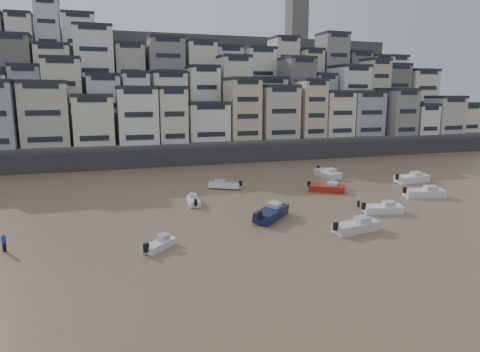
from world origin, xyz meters
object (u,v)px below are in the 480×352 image
object	(u,v)px
boat_a	(356,224)
boat_f	(194,200)
boat_j	(160,243)
person_blue	(4,242)
boat_h	(225,184)
boat_c	(271,211)
boat_b	(383,208)
boat_e	(327,187)
boat_g	(412,177)
boat_d	(425,191)
person_pink	(359,200)
boat_i	(327,172)

from	to	relation	value
boat_a	boat_f	distance (m)	21.08
boat_j	person_blue	size ratio (longest dim) A/B	2.29
boat_h	boat_c	bearing A→B (deg)	122.99
boat_b	boat_e	world-z (taller)	boat_e
boat_f	boat_g	size ratio (longest dim) A/B	0.68
boat_h	boat_g	bearing A→B (deg)	-158.45
boat_d	person_pink	distance (m)	11.66
boat_b	boat_c	size ratio (longest dim) A/B	0.75
boat_c	boat_g	distance (m)	31.58
boat_d	boat_j	bearing A→B (deg)	-152.89
boat_j	boat_d	bearing A→B (deg)	-30.82
boat_f	boat_j	bearing A→B (deg)	162.05
boat_a	boat_c	bearing A→B (deg)	122.22
boat_b	boat_c	distance (m)	13.61
boat_b	boat_g	xyz separation A→B (m)	(15.77, 13.93, 0.21)
boat_f	person_pink	bearing A→B (deg)	-106.53
boat_h	person_pink	xyz separation A→B (m)	(13.00, -15.43, 0.16)
boat_g	boat_i	xyz separation A→B (m)	(-10.77, 7.91, 0.02)
boat_a	boat_b	xyz separation A→B (m)	(7.02, 5.11, -0.10)
boat_a	person_pink	distance (m)	10.43
boat_j	person_blue	xyz separation A→B (m)	(-13.32, 3.69, 0.33)
boat_c	boat_d	bearing A→B (deg)	-37.51
boat_c	boat_f	distance (m)	11.53
boat_d	boat_e	world-z (taller)	boat_d
boat_d	boat_f	world-z (taller)	boat_d
boat_g	person_pink	distance (m)	19.83
boat_e	boat_j	world-z (taller)	boat_e
boat_h	boat_a	bearing A→B (deg)	137.31
boat_b	boat_d	distance (m)	11.65
boat_i	boat_c	bearing A→B (deg)	-44.02
boat_a	person_blue	xyz separation A→B (m)	(-33.09, 5.04, 0.09)
boat_h	boat_d	bearing A→B (deg)	-178.41
boat_d	boat_g	xyz separation A→B (m)	(5.28, 8.87, 0.06)
boat_h	boat_i	distance (m)	19.29
boat_i	boat_j	xyz separation A→B (m)	(-31.80, -25.60, -0.36)
person_blue	person_pink	bearing A→B (deg)	5.15
boat_h	boat_j	size ratio (longest dim) A/B	1.31
boat_a	boat_e	size ratio (longest dim) A/B	1.04
boat_j	person_pink	xyz separation A→B (m)	(25.74, 7.21, 0.33)
boat_d	boat_f	distance (m)	31.54
boat_f	boat_h	size ratio (longest dim) A/B	0.85
boat_e	boat_h	bearing A→B (deg)	-170.68
person_pink	boat_g	bearing A→B (deg)	31.91
person_pink	boat_d	bearing A→B (deg)	7.92
boat_a	boat_j	xyz separation A→B (m)	(-19.77, 1.35, -0.24)
boat_a	boat_c	xyz separation A→B (m)	(-6.44, 7.09, 0.12)
boat_g	person_blue	size ratio (longest dim) A/B	3.74
boat_e	boat_i	bearing A→B (deg)	95.79
boat_b	boat_g	bearing A→B (deg)	54.72
boat_g	person_pink	size ratio (longest dim) A/B	3.74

